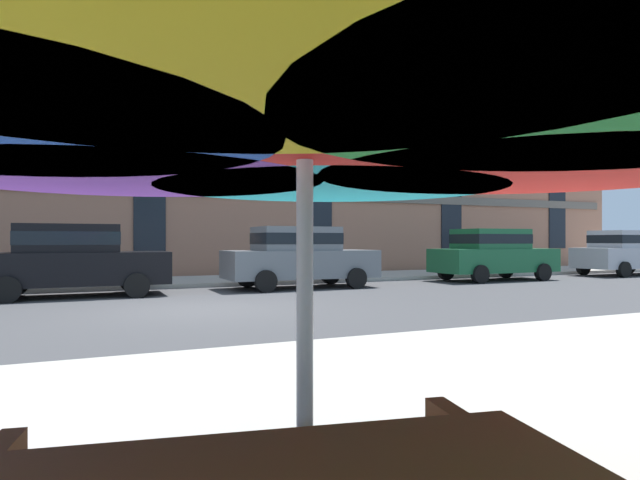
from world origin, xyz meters
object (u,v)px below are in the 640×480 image
sedan_black (73,258)px  sedan_gray (299,255)px  sedan_silver (626,251)px  patio_umbrella (305,90)px  sedan_green (493,253)px

sedan_black → sedan_gray: bearing=0.0°
sedan_silver → sedan_gray: bearing=180.0°
sedan_gray → sedan_silver: 14.03m
sedan_gray → sedan_silver: bearing=0.0°
sedan_silver → patio_umbrella: (-19.09, -12.70, 0.97)m
sedan_black → sedan_silver: bearing=0.0°
sedan_gray → sedan_green: 7.23m
sedan_black → sedan_silver: size_ratio=1.00×
sedan_green → sedan_silver: size_ratio=1.00×
patio_umbrella → sedan_silver: bearing=33.6°
sedan_gray → patio_umbrella: (-5.06, -12.70, 0.97)m
sedan_silver → sedan_green: bearing=180.0°
sedan_green → patio_umbrella: 17.70m
sedan_black → sedan_green: bearing=0.0°
patio_umbrella → sedan_gray: bearing=68.3°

